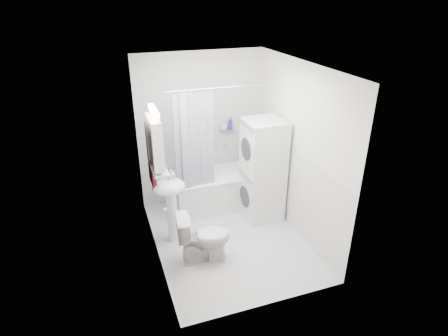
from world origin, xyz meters
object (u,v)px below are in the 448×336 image
object	(u,v)px
sink	(170,196)
bathtub	(220,187)
washer_dryer	(263,170)
toilet	(204,237)

from	to	relation	value
sink	bathtub	bearing A→B (deg)	36.57
bathtub	sink	distance (m)	1.23
bathtub	washer_dryer	size ratio (longest dim) A/B	0.97
bathtub	sink	world-z (taller)	sink
washer_dryer	toilet	xyz separation A→B (m)	(-1.13, -0.72, -0.44)
sink	washer_dryer	size ratio (longest dim) A/B	0.67
sink	toilet	xyz separation A→B (m)	(0.30, -0.53, -0.37)
bathtub	toilet	distance (m)	1.38
toilet	washer_dryer	bearing A→B (deg)	-49.63
toilet	sink	bearing A→B (deg)	37.62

